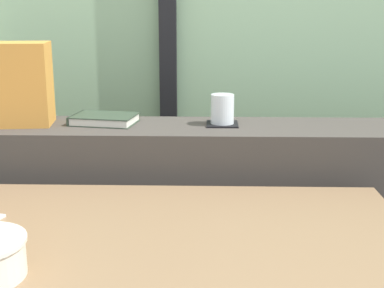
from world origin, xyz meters
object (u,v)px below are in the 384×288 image
object	(u,v)px
breakfast_table	(139,275)
juice_glass	(222,110)
closed_book	(104,119)
coaster_square	(222,124)

from	to	relation	value
breakfast_table	juice_glass	distance (m)	0.67
juice_glass	closed_book	bearing A→B (deg)	178.35
coaster_square	juice_glass	distance (m)	0.04
juice_glass	closed_book	xyz separation A→B (m)	(-0.38, 0.01, -0.03)
breakfast_table	juice_glass	bearing A→B (deg)	70.70
juice_glass	breakfast_table	bearing A→B (deg)	-109.30
coaster_square	juice_glass	bearing A→B (deg)	0.00
closed_book	coaster_square	bearing A→B (deg)	-1.65
breakfast_table	coaster_square	world-z (taller)	coaster_square
breakfast_table	juice_glass	world-z (taller)	juice_glass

